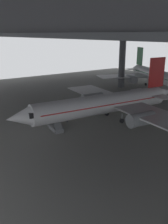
# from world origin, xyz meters

# --- Properties ---
(ground_plane) EXTENTS (110.00, 110.00, 0.00)m
(ground_plane) POSITION_xyz_m (0.00, 0.00, 0.00)
(ground_plane) COLOR gray
(hangar_structure) EXTENTS (121.00, 99.00, 17.22)m
(hangar_structure) POSITION_xyz_m (-0.09, 13.78, 16.58)
(hangar_structure) COLOR #4C4F54
(hangar_structure) RESTS_ON ground_plane
(airplane_main) EXTENTS (34.89, 36.06, 11.30)m
(airplane_main) POSITION_xyz_m (0.57, 1.94, 3.42)
(airplane_main) COLOR white
(airplane_main) RESTS_ON ground_plane
(boarding_stairs) EXTENTS (4.26, 1.80, 4.62)m
(boarding_stairs) POSITION_xyz_m (-0.81, -7.98, 0.73)
(boarding_stairs) COLOR slate
(boarding_stairs) RESTS_ON ground_plane
(crew_worker_by_stairs) EXTENTS (0.39, 0.46, 1.71)m
(crew_worker_by_stairs) POSITION_xyz_m (-2.98, -4.35, 0.98)
(crew_worker_by_stairs) COLOR #232838
(crew_worker_by_stairs) RESTS_ON ground_plane
(airplane_distant) EXTENTS (34.97, 34.77, 11.34)m
(airplane_distant) POSITION_xyz_m (-15.13, 34.92, 3.43)
(airplane_distant) COLOR white
(airplane_distant) RESTS_ON ground_plane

